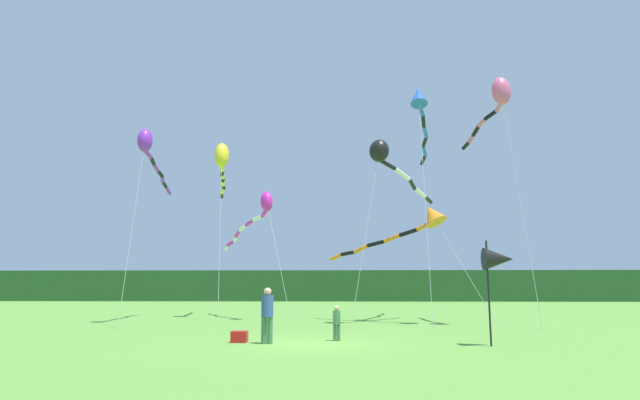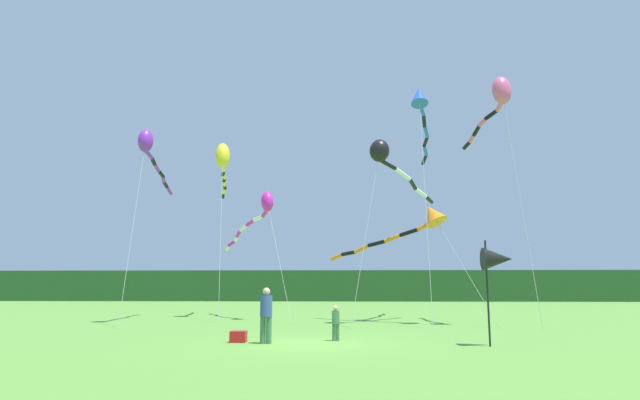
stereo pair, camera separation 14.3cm
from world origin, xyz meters
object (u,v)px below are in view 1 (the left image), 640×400
Objects in this scene: kite_rainbow at (497,98)px; kite_blue at (420,107)px; kite_purple at (149,150)px; banner_flag_pole at (498,260)px; person_child at (337,321)px; kite_black at (385,157)px; cooler_box at (239,337)px; person_adult at (267,312)px; kite_magenta at (258,212)px; kite_yellow at (222,160)px; kite_orange at (421,221)px.

kite_rainbow is 0.94× the size of kite_blue.
banner_flag_pole is at bearing -32.83° from kite_purple.
person_child is 0.13× the size of kite_black.
kite_purple is (-6.50, 8.61, 8.44)m from cooler_box.
kite_black is 5.97m from kite_rainbow.
person_adult reaches higher than person_child.
cooler_box is at bearing 174.35° from banner_flag_pole.
kite_purple is at bearing 147.17° from banner_flag_pole.
person_adult is 13.95m from kite_purple.
kite_blue is (-0.55, 10.91, 8.66)m from banner_flag_pole.
kite_magenta reaches higher than person_child.
person_child is 3.20m from cooler_box.
kite_magenta reaches higher than banner_flag_pole.
person_child is at bearing -39.88° from kite_purple.
kite_blue is at bearing 53.28° from cooler_box.
kite_yellow is at bearing 109.33° from person_adult.
person_adult is 0.23× the size of kite_orange.
kite_orange is at bearing -0.18° from kite_purple.
person_child is 16.38m from kite_yellow.
kite_magenta is 4.30m from kite_yellow.
kite_magenta is 0.71× the size of kite_blue.
banner_flag_pole is 13.94m from kite_blue.
kite_magenta is at bearing 100.58° from person_adult.
kite_blue is at bearing 76.01° from kite_orange.
cooler_box is (-3.11, -0.58, -0.46)m from person_child.
kite_orange reaches higher than banner_flag_pole.
banner_flag_pole is 0.27× the size of kite_rainbow.
kite_black reaches higher than banner_flag_pole.
kite_magenta is at bearing 96.37° from cooler_box.
kite_orange is (1.69, 0.45, -3.07)m from kite_black.
kite_yellow is (-10.86, 4.28, 4.17)m from kite_orange.
kite_orange is at bearing 14.82° from kite_black.
kite_black is at bearing -2.34° from kite_purple.
kite_black is at bearing -27.28° from kite_yellow.
kite_orange is at bearing -19.18° from kite_magenta.
kite_rainbow is at bearing 33.56° from cooler_box.
person_adult is at bearing -21.88° from cooler_box.
kite_yellow is (-3.70, 12.85, 8.91)m from cooler_box.
kite_orange is (-3.59, 1.44, -5.67)m from kite_rainbow.
kite_yellow is at bearing 119.05° from person_child.
banner_flag_pole is at bearing -73.63° from kite_black.
kite_rainbow reaches higher than kite_yellow.
kite_blue reaches higher than kite_magenta.
kite_magenta is (-9.37, 12.30, 3.22)m from banner_flag_pole.
banner_flag_pole is 0.37× the size of kite_magenta.
kite_magenta reaches higher than person_adult.
kite_blue is at bearing 43.77° from kite_black.
cooler_box is 8.47m from banner_flag_pole.
kite_yellow is (-11.24, 2.74, -2.14)m from kite_blue.
kite_orange is (8.44, -2.94, -0.87)m from kite_magenta.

